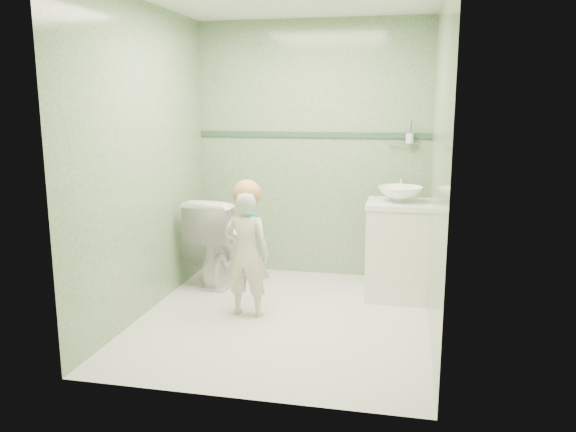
# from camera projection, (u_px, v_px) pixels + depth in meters

# --- Properties ---
(ground) EXTENTS (2.50, 2.50, 0.00)m
(ground) POSITION_uv_depth(u_px,v_px,m) (284.00, 318.00, 4.41)
(ground) COLOR silver
(ground) RESTS_ON ground
(room_shell) EXTENTS (2.50, 2.54, 2.40)m
(room_shell) POSITION_uv_depth(u_px,v_px,m) (284.00, 164.00, 4.18)
(room_shell) COLOR gray
(room_shell) RESTS_ON ground
(trim_stripe) EXTENTS (2.20, 0.02, 0.05)m
(trim_stripe) POSITION_uv_depth(u_px,v_px,m) (312.00, 135.00, 5.34)
(trim_stripe) COLOR #324F3B
(trim_stripe) RESTS_ON room_shell
(vanity) EXTENTS (0.52, 0.50, 0.80)m
(vanity) POSITION_uv_depth(u_px,v_px,m) (398.00, 251.00, 4.83)
(vanity) COLOR white
(vanity) RESTS_ON ground
(counter) EXTENTS (0.54, 0.52, 0.04)m
(counter) POSITION_uv_depth(u_px,v_px,m) (400.00, 204.00, 4.75)
(counter) COLOR white
(counter) RESTS_ON vanity
(basin) EXTENTS (0.37, 0.37, 0.13)m
(basin) POSITION_uv_depth(u_px,v_px,m) (400.00, 194.00, 4.74)
(basin) COLOR white
(basin) RESTS_ON counter
(faucet) EXTENTS (0.03, 0.13, 0.18)m
(faucet) POSITION_uv_depth(u_px,v_px,m) (401.00, 182.00, 4.90)
(faucet) COLOR silver
(faucet) RESTS_ON counter
(cup_holder) EXTENTS (0.26, 0.07, 0.21)m
(cup_holder) POSITION_uv_depth(u_px,v_px,m) (409.00, 138.00, 5.11)
(cup_holder) COLOR silver
(cup_holder) RESTS_ON room_shell
(toilet) EXTENTS (0.57, 0.85, 0.80)m
(toilet) POSITION_uv_depth(u_px,v_px,m) (224.00, 239.00, 5.25)
(toilet) COLOR white
(toilet) RESTS_ON ground
(toddler) EXTENTS (0.37, 0.25, 0.99)m
(toddler) POSITION_uv_depth(u_px,v_px,m) (247.00, 253.00, 4.39)
(toddler) COLOR beige
(toddler) RESTS_ON ground
(hair_cap) EXTENTS (0.22, 0.22, 0.22)m
(hair_cap) POSITION_uv_depth(u_px,v_px,m) (247.00, 194.00, 4.33)
(hair_cap) COLOR #B2804A
(hair_cap) RESTS_ON toddler
(teal_toothbrush) EXTENTS (0.11, 0.13, 0.08)m
(teal_toothbrush) POSITION_uv_depth(u_px,v_px,m) (250.00, 214.00, 4.19)
(teal_toothbrush) COLOR #0E9B71
(teal_toothbrush) RESTS_ON toddler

